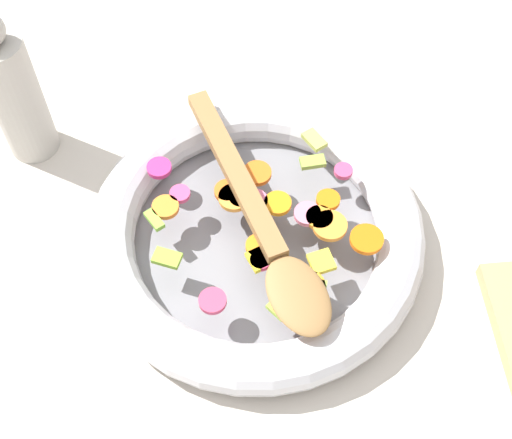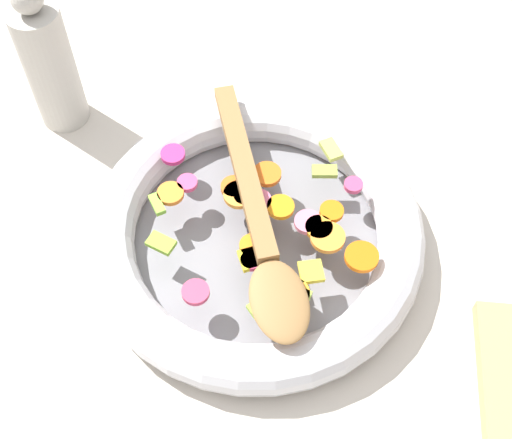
# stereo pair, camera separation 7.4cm
# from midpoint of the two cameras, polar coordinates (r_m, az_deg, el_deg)

# --- Properties ---
(ground_plane) EXTENTS (4.00, 4.00, 0.00)m
(ground_plane) POSITION_cam_midpoint_polar(r_m,az_deg,el_deg) (0.78, 2.70, -2.19)
(ground_plane) COLOR beige
(skillet) EXTENTS (0.36, 0.36, 0.05)m
(skillet) POSITION_cam_midpoint_polar(r_m,az_deg,el_deg) (0.76, 2.77, -1.35)
(skillet) COLOR slate
(skillet) RESTS_ON ground_plane
(chopped_vegetables) EXTENTS (0.23, 0.24, 0.01)m
(chopped_vegetables) POSITION_cam_midpoint_polar(r_m,az_deg,el_deg) (0.73, 3.90, -0.68)
(chopped_vegetables) COLOR orange
(chopped_vegetables) RESTS_ON skillet
(wooden_spoon) EXTENTS (0.31, 0.13, 0.01)m
(wooden_spoon) POSITION_cam_midpoint_polar(r_m,az_deg,el_deg) (0.71, 3.34, -1.17)
(wooden_spoon) COLOR olive
(wooden_spoon) RESTS_ON chopped_vegetables
(pepper_mill) EXTENTS (0.06, 0.06, 0.20)m
(pepper_mill) POSITION_cam_midpoint_polar(r_m,az_deg,el_deg) (0.84, -13.84, 11.89)
(pepper_mill) COLOR #B2ADA3
(pepper_mill) RESTS_ON ground_plane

